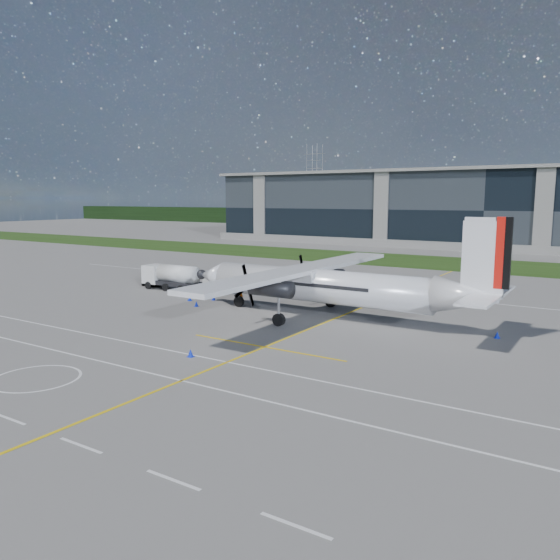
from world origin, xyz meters
TOP-DOWN VIEW (x-y plane):
  - ground at (0.00, 40.00)m, footprint 400.00×400.00m
  - grass_strip at (0.00, 48.00)m, footprint 400.00×18.00m
  - terminal_building at (0.00, 80.00)m, footprint 120.00×20.00m
  - tree_line at (0.00, 140.00)m, footprint 400.00×6.00m
  - pylon_west at (-80.00, 150.00)m, footprint 9.00×4.60m
  - yellow_taxiway_centerline at (3.00, 10.00)m, footprint 0.20×70.00m
  - white_lane_line at (0.00, -14.00)m, footprint 90.00×0.15m
  - turboprop_aircraft at (2.53, 3.99)m, footprint 27.46×28.47m
  - fuel_tanker_truck at (-18.85, 7.55)m, footprint 7.26×2.36m
  - baggage_tug at (-12.98, 8.75)m, footprint 2.93×1.76m
  - ground_crew_person at (-7.73, 5.72)m, footprint 0.77×0.92m
  - safety_cone_fwd at (-12.37, 3.79)m, footprint 0.36×0.36m
  - safety_cone_tail at (15.51, 4.78)m, footprint 0.36×0.36m
  - safety_cone_nose_port at (-9.97, 2.00)m, footprint 0.36×0.36m
  - safety_cone_portwing at (0.38, -10.35)m, footprint 0.36×0.36m
  - safety_cone_nose_stbd at (-10.63, 5.26)m, footprint 0.36×0.36m

SIDE VIEW (x-z plane):
  - ground at x=0.00m, z-range 0.00..0.00m
  - yellow_taxiway_centerline at x=3.00m, z-range 0.00..0.01m
  - white_lane_line at x=0.00m, z-range 0.00..0.01m
  - grass_strip at x=0.00m, z-range 0.00..0.04m
  - safety_cone_fwd at x=-12.37m, z-range 0.00..0.50m
  - safety_cone_tail at x=15.51m, z-range 0.00..0.50m
  - safety_cone_nose_port at x=-9.97m, z-range 0.00..0.50m
  - safety_cone_portwing at x=0.38m, z-range 0.00..0.50m
  - safety_cone_nose_stbd at x=-10.63m, z-range 0.00..0.50m
  - baggage_tug at x=-12.98m, z-range 0.00..1.76m
  - ground_crew_person at x=-7.73m, z-range 0.00..1.94m
  - fuel_tanker_truck at x=-18.85m, z-range 0.00..2.72m
  - tree_line at x=0.00m, z-range 0.00..6.00m
  - turboprop_aircraft at x=2.53m, z-range 0.00..8.54m
  - terminal_building at x=0.00m, z-range 0.00..15.00m
  - pylon_west at x=-80.00m, z-range 0.00..30.00m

